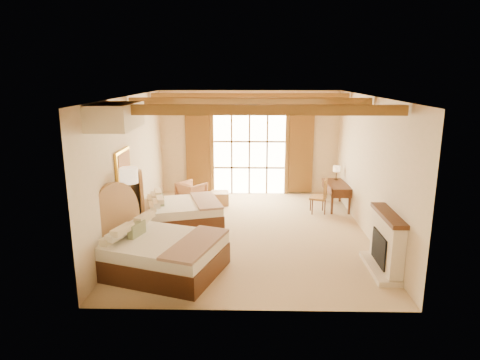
{
  "coord_description": "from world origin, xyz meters",
  "views": [
    {
      "loc": [
        -0.01,
        -9.64,
        3.69
      ],
      "look_at": [
        -0.22,
        0.2,
        1.23
      ],
      "focal_mm": 32.0,
      "sensor_mm": 36.0,
      "label": 1
    }
  ],
  "objects_px": {
    "bed_near": "(152,250)",
    "desk": "(336,195)",
    "nightstand": "(133,234)",
    "armchair": "(192,193)",
    "bed_far": "(174,210)"
  },
  "relations": [
    {
      "from": "nightstand",
      "to": "armchair",
      "type": "distance_m",
      "value": 3.44
    },
    {
      "from": "armchair",
      "to": "desk",
      "type": "height_order",
      "value": "desk"
    },
    {
      "from": "armchair",
      "to": "nightstand",
      "type": "bearing_deg",
      "value": 115.45
    },
    {
      "from": "bed_near",
      "to": "desk",
      "type": "distance_m",
      "value": 5.96
    },
    {
      "from": "nightstand",
      "to": "desk",
      "type": "distance_m",
      "value": 5.81
    },
    {
      "from": "bed_near",
      "to": "desk",
      "type": "relative_size",
      "value": 2.02
    },
    {
      "from": "bed_near",
      "to": "nightstand",
      "type": "xyz_separation_m",
      "value": [
        -0.66,
        1.09,
        -0.11
      ]
    },
    {
      "from": "armchair",
      "to": "bed_near",
      "type": "bearing_deg",
      "value": 127.21
    },
    {
      "from": "bed_near",
      "to": "desk",
      "type": "height_order",
      "value": "bed_near"
    },
    {
      "from": "nightstand",
      "to": "desk",
      "type": "xyz_separation_m",
      "value": [
        4.96,
        3.03,
        0.05
      ]
    },
    {
      "from": "bed_near",
      "to": "bed_far",
      "type": "height_order",
      "value": "bed_near"
    },
    {
      "from": "nightstand",
      "to": "desk",
      "type": "bearing_deg",
      "value": 39.14
    },
    {
      "from": "bed_near",
      "to": "bed_far",
      "type": "distance_m",
      "value": 2.56
    },
    {
      "from": "bed_near",
      "to": "armchair",
      "type": "relative_size",
      "value": 3.8
    },
    {
      "from": "bed_near",
      "to": "desk",
      "type": "bearing_deg",
      "value": 62.35
    }
  ]
}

